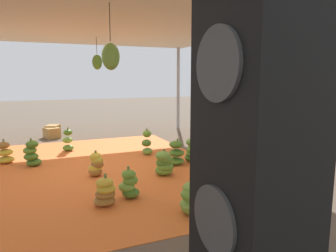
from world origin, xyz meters
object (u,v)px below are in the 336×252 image
at_px(banana_bunch_4, 194,151).
at_px(banana_bunch_7, 129,184).
at_px(banana_bunch_1, 96,165).
at_px(banana_bunch_8, 32,154).
at_px(banana_bunch_0, 68,141).
at_px(banana_bunch_6, 164,164).
at_px(crate_1, 52,133).
at_px(banana_bunch_2, 147,144).
at_px(speaker_stack, 253,205).
at_px(banana_bunch_5, 105,192).
at_px(banana_bunch_10, 176,154).
at_px(banana_bunch_9, 5,153).
at_px(banana_bunch_3, 193,199).
at_px(crate_0, 53,131).

xyz_separation_m(banana_bunch_4, banana_bunch_7, (1.34, -1.74, -0.04)).
height_order(banana_bunch_1, banana_bunch_8, banana_bunch_8).
bearing_deg(banana_bunch_0, banana_bunch_1, 6.64).
xyz_separation_m(banana_bunch_6, crate_1, (-4.48, -1.61, -0.07)).
xyz_separation_m(banana_bunch_2, crate_1, (-3.00, -1.81, -0.12)).
distance_m(banana_bunch_0, speaker_stack, 6.30).
xyz_separation_m(banana_bunch_5, banana_bunch_10, (-1.40, 1.68, 0.05)).
bearing_deg(banana_bunch_0, banana_bunch_2, 54.57).
xyz_separation_m(banana_bunch_6, banana_bunch_9, (-1.96, -2.62, -0.01)).
bearing_deg(banana_bunch_5, banana_bunch_4, 124.85).
relative_size(banana_bunch_3, banana_bunch_7, 1.10).
height_order(banana_bunch_7, speaker_stack, speaker_stack).
height_order(banana_bunch_2, speaker_stack, speaker_stack).
relative_size(banana_bunch_5, banana_bunch_7, 0.94).
height_order(banana_bunch_5, banana_bunch_7, banana_bunch_7).
bearing_deg(crate_0, banana_bunch_2, 28.41).
relative_size(banana_bunch_0, banana_bunch_2, 0.93).
xyz_separation_m(banana_bunch_10, speaker_stack, (4.17, -1.49, 0.82)).
height_order(banana_bunch_5, banana_bunch_8, banana_bunch_8).
bearing_deg(banana_bunch_8, banana_bunch_3, 30.45).
distance_m(banana_bunch_9, crate_0, 2.98).
bearing_deg(banana_bunch_3, banana_bunch_1, -158.00).
bearing_deg(banana_bunch_9, banana_bunch_8, 48.26).
relative_size(banana_bunch_0, speaker_stack, 0.26).
height_order(banana_bunch_1, crate_0, banana_bunch_1).
xyz_separation_m(banana_bunch_4, banana_bunch_6, (0.59, -0.89, -0.02)).
bearing_deg(speaker_stack, crate_1, -175.85).
xyz_separation_m(banana_bunch_2, speaker_stack, (5.13, -1.22, 0.79)).
relative_size(banana_bunch_3, crate_0, 1.13).
xyz_separation_m(banana_bunch_4, banana_bunch_9, (-1.37, -3.51, -0.03)).
distance_m(banana_bunch_3, speaker_stack, 2.33).
height_order(banana_bunch_2, banana_bunch_3, banana_bunch_2).
height_order(banana_bunch_1, crate_1, banana_bunch_1).
distance_m(banana_bunch_6, crate_1, 4.76).
relative_size(banana_bunch_6, crate_0, 1.06).
xyz_separation_m(banana_bunch_6, banana_bunch_8, (-1.52, -2.12, 0.03)).
distance_m(banana_bunch_2, banana_bunch_7, 2.47).
xyz_separation_m(banana_bunch_3, banana_bunch_7, (-0.86, -0.57, -0.01)).
relative_size(banana_bunch_0, banana_bunch_7, 1.21).
distance_m(banana_bunch_1, banana_bunch_8, 1.50).
relative_size(banana_bunch_3, speaker_stack, 0.24).
xyz_separation_m(banana_bunch_3, banana_bunch_10, (-2.14, 0.74, 0.02)).
relative_size(banana_bunch_0, banana_bunch_9, 1.13).
distance_m(banana_bunch_4, banana_bunch_10, 0.43).
bearing_deg(banana_bunch_10, banana_bunch_5, -50.20).
height_order(crate_0, crate_1, crate_0).
distance_m(banana_bunch_1, banana_bunch_9, 2.16).
height_order(banana_bunch_9, banana_bunch_10, banana_bunch_10).
relative_size(banana_bunch_2, banana_bunch_4, 1.14).
distance_m(banana_bunch_0, banana_bunch_4, 3.01).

